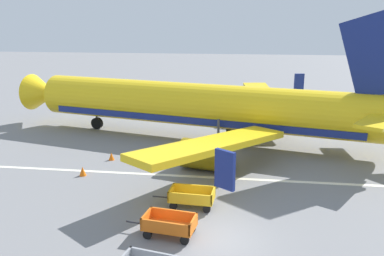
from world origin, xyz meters
TOP-DOWN VIEW (x-y plane):
  - ground_plane at (0.00, 0.00)m, footprint 220.00×220.00m
  - apron_stripe at (0.00, 7.78)m, footprint 120.00×0.36m
  - airplane at (-2.02, 16.17)m, footprint 37.31×30.20m
  - baggage_cart_third_in_row at (-2.51, -0.00)m, footprint 3.62×1.74m
  - baggage_cart_fourth_in_row at (-1.85, 3.28)m, footprint 3.59×1.54m
  - traffic_cone_near_plane at (-6.60, 10.32)m, footprint 0.45×0.45m
  - traffic_cone_mid_apron at (-8.92, 10.28)m, footprint 0.44×0.44m
  - traffic_cone_by_carts at (-9.82, 6.97)m, footprint 0.48×0.48m

SIDE VIEW (x-z plane):
  - ground_plane at x=0.00m, z-range 0.00..0.00m
  - apron_stripe at x=0.00m, z-range 0.00..0.01m
  - traffic_cone_mid_apron at x=-8.92m, z-range 0.00..0.58m
  - traffic_cone_near_plane at x=-6.60m, z-range 0.00..0.59m
  - traffic_cone_by_carts at x=-9.82m, z-range 0.00..0.63m
  - baggage_cart_third_in_row at x=-2.51m, z-range 0.07..1.14m
  - baggage_cart_fourth_in_row at x=-1.85m, z-range 0.07..1.14m
  - airplane at x=-2.02m, z-range -2.62..8.72m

